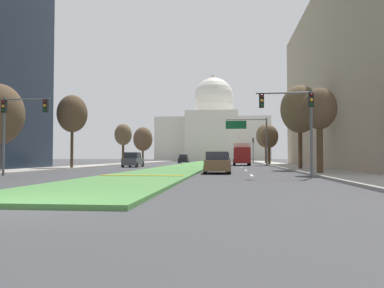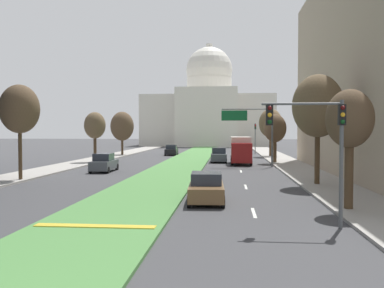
{
  "view_description": "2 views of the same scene",
  "coord_description": "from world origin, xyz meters",
  "px_view_note": "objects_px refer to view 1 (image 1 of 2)",
  "views": [
    {
      "loc": [
        5.05,
        -8.25,
        1.26
      ],
      "look_at": [
        -2.45,
        64.77,
        3.8
      ],
      "focal_mm": 34.23,
      "sensor_mm": 36.0,
      "label": 1
    },
    {
      "loc": [
        5.29,
        -3.1,
        3.97
      ],
      "look_at": [
        -0.62,
        63.42,
        1.75
      ],
      "focal_mm": 38.27,
      "sensor_mm": 36.0,
      "label": 2
    }
  ],
  "objects_px": {
    "street_tree_right_far": "(269,137)",
    "street_tree_right_distant": "(266,136)",
    "traffic_light_near_left": "(16,118)",
    "street_tree_left_mid": "(72,114)",
    "sedan_distant": "(224,159)",
    "street_tree_left_far": "(123,135)",
    "box_truck_delivery": "(241,154)",
    "sedan_midblock": "(133,160)",
    "street_tree_right_mid": "(300,109)",
    "sedan_far_horizon": "(184,159)",
    "sedan_lead_stopped": "(217,163)",
    "overhead_guide_sign": "(251,132)",
    "street_tree_left_distant": "(143,139)",
    "traffic_light_far_right": "(253,147)",
    "capitol_building": "(214,133)",
    "street_tree_right_near": "(319,110)",
    "traffic_light_near_right": "(297,114)"
  },
  "relations": [
    {
      "from": "street_tree_right_far",
      "to": "street_tree_right_distant",
      "type": "distance_m",
      "value": 12.66
    },
    {
      "from": "traffic_light_near_left",
      "to": "street_tree_left_mid",
      "type": "relative_size",
      "value": 0.69
    },
    {
      "from": "street_tree_right_distant",
      "to": "sedan_distant",
      "type": "bearing_deg",
      "value": -123.29
    },
    {
      "from": "street_tree_left_far",
      "to": "box_truck_delivery",
      "type": "bearing_deg",
      "value": -0.33
    },
    {
      "from": "sedan_midblock",
      "to": "street_tree_right_distant",
      "type": "bearing_deg",
      "value": 52.84
    },
    {
      "from": "street_tree_right_mid",
      "to": "sedan_far_horizon",
      "type": "xyz_separation_m",
      "value": [
        -15.43,
        35.1,
        -4.9
      ]
    },
    {
      "from": "sedan_lead_stopped",
      "to": "sedan_far_horizon",
      "type": "distance_m",
      "value": 43.17
    },
    {
      "from": "sedan_lead_stopped",
      "to": "sedan_distant",
      "type": "distance_m",
      "value": 28.45
    },
    {
      "from": "sedan_lead_stopped",
      "to": "street_tree_right_mid",
      "type": "bearing_deg",
      "value": 44.23
    },
    {
      "from": "street_tree_left_mid",
      "to": "street_tree_right_far",
      "type": "relative_size",
      "value": 1.27
    },
    {
      "from": "street_tree_left_far",
      "to": "sedan_far_horizon",
      "type": "distance_m",
      "value": 18.28
    },
    {
      "from": "overhead_guide_sign",
      "to": "street_tree_left_distant",
      "type": "height_order",
      "value": "street_tree_left_distant"
    },
    {
      "from": "street_tree_right_mid",
      "to": "sedan_distant",
      "type": "bearing_deg",
      "value": 109.61
    },
    {
      "from": "sedan_lead_stopped",
      "to": "traffic_light_far_right",
      "type": "bearing_deg",
      "value": 83.07
    },
    {
      "from": "overhead_guide_sign",
      "to": "street_tree_right_distant",
      "type": "relative_size",
      "value": 0.9
    },
    {
      "from": "street_tree_right_mid",
      "to": "street_tree_left_mid",
      "type": "bearing_deg",
      "value": 178.39
    },
    {
      "from": "street_tree_right_far",
      "to": "sedan_distant",
      "type": "bearing_deg",
      "value": 170.0
    },
    {
      "from": "capitol_building",
      "to": "street_tree_right_near",
      "type": "relative_size",
      "value": 5.65
    },
    {
      "from": "traffic_light_near_right",
      "to": "street_tree_left_mid",
      "type": "bearing_deg",
      "value": 145.58
    },
    {
      "from": "traffic_light_near_left",
      "to": "street_tree_left_mid",
      "type": "distance_m",
      "value": 13.18
    },
    {
      "from": "overhead_guide_sign",
      "to": "street_tree_right_far",
      "type": "distance_m",
      "value": 5.74
    },
    {
      "from": "traffic_light_near_left",
      "to": "box_truck_delivery",
      "type": "height_order",
      "value": "traffic_light_near_left"
    },
    {
      "from": "overhead_guide_sign",
      "to": "street_tree_left_distant",
      "type": "relative_size",
      "value": 0.94
    },
    {
      "from": "traffic_light_near_left",
      "to": "traffic_light_near_right",
      "type": "relative_size",
      "value": 1.0
    },
    {
      "from": "street_tree_left_far",
      "to": "sedan_distant",
      "type": "bearing_deg",
      "value": 9.07
    },
    {
      "from": "street_tree_left_far",
      "to": "street_tree_right_distant",
      "type": "xyz_separation_m",
      "value": [
        22.55,
        13.82,
        0.51
      ]
    },
    {
      "from": "street_tree_left_far",
      "to": "street_tree_left_mid",
      "type": "bearing_deg",
      "value": -89.92
    },
    {
      "from": "capitol_building",
      "to": "sedan_midblock",
      "type": "height_order",
      "value": "capitol_building"
    },
    {
      "from": "street_tree_right_near",
      "to": "box_truck_delivery",
      "type": "xyz_separation_m",
      "value": [
        -4.39,
        27.99,
        -2.76
      ]
    },
    {
      "from": "sedan_far_horizon",
      "to": "overhead_guide_sign",
      "type": "bearing_deg",
      "value": -59.72
    },
    {
      "from": "capitol_building",
      "to": "sedan_midblock",
      "type": "xyz_separation_m",
      "value": [
        -6.62,
        -73.95,
        -8.13
      ]
    },
    {
      "from": "street_tree_right_near",
      "to": "street_tree_left_distant",
      "type": "height_order",
      "value": "street_tree_left_distant"
    },
    {
      "from": "box_truck_delivery",
      "to": "street_tree_right_distant",
      "type": "bearing_deg",
      "value": 70.81
    },
    {
      "from": "sedan_far_horizon",
      "to": "box_truck_delivery",
      "type": "relative_size",
      "value": 0.72
    },
    {
      "from": "street_tree_left_far",
      "to": "street_tree_right_far",
      "type": "height_order",
      "value": "street_tree_left_far"
    },
    {
      "from": "street_tree_left_mid",
      "to": "sedan_midblock",
      "type": "distance_m",
      "value": 10.09
    },
    {
      "from": "street_tree_left_distant",
      "to": "sedan_far_horizon",
      "type": "relative_size",
      "value": 1.5
    },
    {
      "from": "street_tree_right_mid",
      "to": "sedan_distant",
      "type": "relative_size",
      "value": 1.92
    },
    {
      "from": "capitol_building",
      "to": "street_tree_right_mid",
      "type": "bearing_deg",
      "value": -81.95
    },
    {
      "from": "traffic_light_near_left",
      "to": "street_tree_right_mid",
      "type": "distance_m",
      "value": 24.09
    },
    {
      "from": "traffic_light_near_right",
      "to": "street_tree_left_far",
      "type": "distance_m",
      "value": 37.44
    },
    {
      "from": "traffic_light_near_left",
      "to": "overhead_guide_sign",
      "type": "height_order",
      "value": "overhead_guide_sign"
    },
    {
      "from": "street_tree_right_near",
      "to": "street_tree_left_mid",
      "type": "xyz_separation_m",
      "value": [
        -22.07,
        10.04,
        1.17
      ]
    },
    {
      "from": "traffic_light_far_right",
      "to": "overhead_guide_sign",
      "type": "distance_m",
      "value": 25.11
    },
    {
      "from": "street_tree_right_mid",
      "to": "sedan_midblock",
      "type": "distance_m",
      "value": 20.7
    },
    {
      "from": "street_tree_left_far",
      "to": "street_tree_left_distant",
      "type": "height_order",
      "value": "street_tree_left_distant"
    },
    {
      "from": "street_tree_left_far",
      "to": "box_truck_delivery",
      "type": "distance_m",
      "value": 17.93
    },
    {
      "from": "box_truck_delivery",
      "to": "capitol_building",
      "type": "bearing_deg",
      "value": 96.07
    },
    {
      "from": "traffic_light_far_right",
      "to": "sedan_midblock",
      "type": "height_order",
      "value": "traffic_light_far_right"
    },
    {
      "from": "street_tree_right_far",
      "to": "sedan_distant",
      "type": "relative_size",
      "value": 1.43
    }
  ]
}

